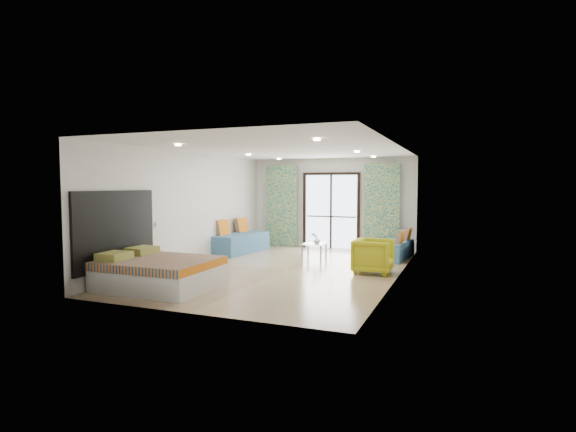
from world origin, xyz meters
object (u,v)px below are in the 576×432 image
at_px(coffee_table, 314,245).
at_px(daybed_right, 396,249).
at_px(bed, 159,273).
at_px(armchair, 374,254).
at_px(daybed_left, 240,242).

bearing_deg(coffee_table, daybed_right, 18.41).
distance_m(bed, coffee_table, 4.60).
relative_size(bed, armchair, 2.42).
height_order(daybed_right, coffee_table, daybed_right).
bearing_deg(daybed_right, daybed_left, -165.98).
relative_size(daybed_left, armchair, 2.45).
xyz_separation_m(daybed_right, coffee_table, (-1.99, -0.66, 0.09)).
bearing_deg(daybed_left, bed, -74.67).
relative_size(bed, daybed_left, 0.99).
bearing_deg(bed, armchair, 39.89).
relative_size(coffee_table, armchair, 0.81).
relative_size(bed, coffee_table, 3.00).
height_order(daybed_left, coffee_table, daybed_left).
bearing_deg(daybed_left, daybed_right, 14.56).
bearing_deg(daybed_right, armchair, -87.97).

